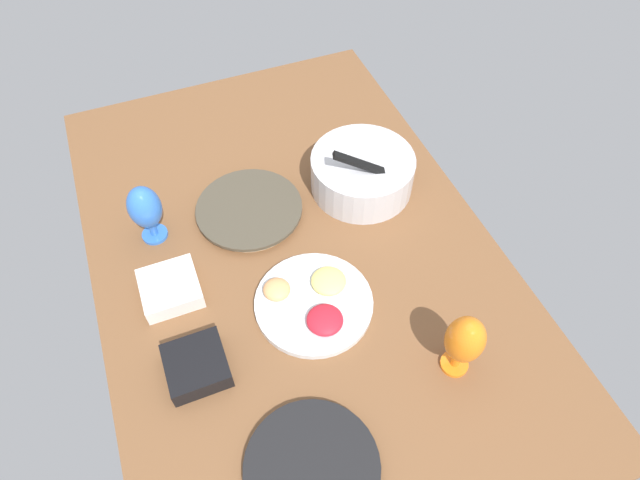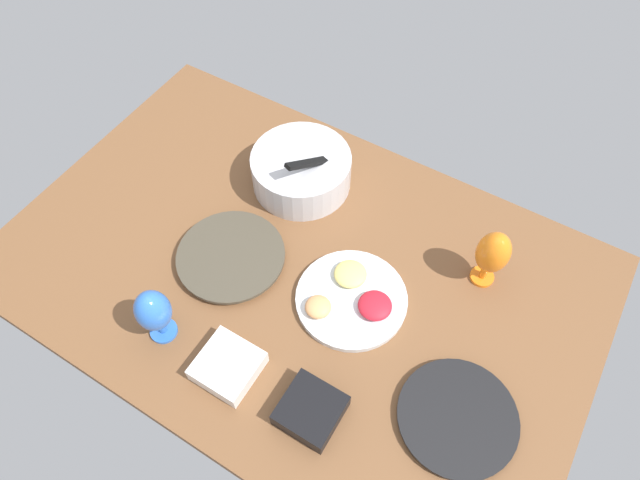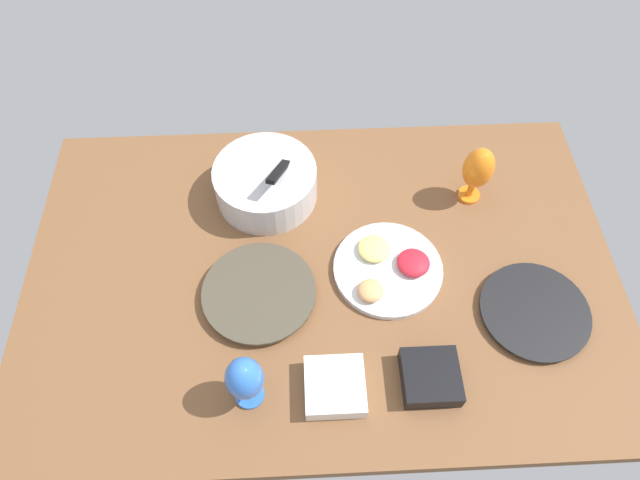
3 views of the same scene
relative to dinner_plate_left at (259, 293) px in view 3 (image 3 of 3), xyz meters
The scene contains 9 objects.
ground_plane 18.59cm from the dinner_plate_left, 23.15° to the left, with size 160.00×104.00×4.00cm, color brown.
dinner_plate_left is the anchor object (origin of this frame).
dinner_plate_right 71.24cm from the dinner_plate_left, ahead, with size 28.18×28.18×1.94cm.
mixing_bowl 33.92cm from the dinner_plate_left, 86.81° to the left, with size 29.50×29.50×18.48cm.
fruit_platter 35.04cm from the dinner_plate_left, ahead, with size 29.45×29.45×5.02cm.
hurricane_glass_blue 28.19cm from the dinner_plate_left, 94.24° to the right, with size 8.70×8.70×18.30cm.
hurricane_glass_orange 69.25cm from the dinner_plate_left, 26.33° to the left, with size 8.65×8.65×19.41cm.
square_bowl_black 47.99cm from the dinner_plate_left, 31.25° to the right, with size 13.56×13.56×5.12cm.
square_bowl_white 31.82cm from the dinner_plate_left, 55.05° to the right, with size 14.14×14.14×4.74cm.
Camera 3 is at (-4.06, -75.83, 130.96)cm, focal length 31.31 mm.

